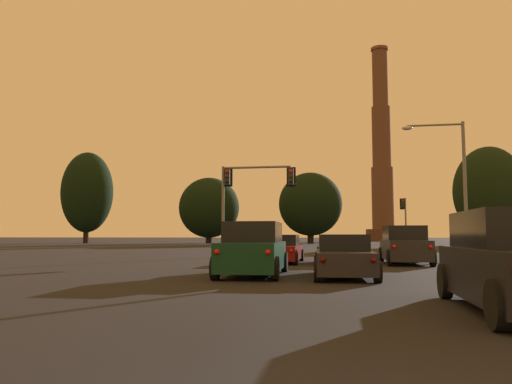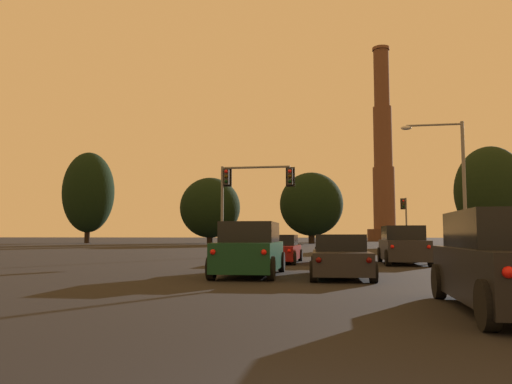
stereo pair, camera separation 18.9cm
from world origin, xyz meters
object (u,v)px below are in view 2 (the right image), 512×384
at_px(suv_left_lane_second, 250,250).
at_px(traffic_light_far_right, 405,215).
at_px(sedan_center_lane_second, 340,257).
at_px(smokestack, 383,164).
at_px(sedan_left_lane_front, 280,250).
at_px(suv_right_lane_third, 511,263).
at_px(street_lamp, 453,173).
at_px(sedan_center_lane_front, 337,250).
at_px(suv_right_lane_front, 403,246).
at_px(traffic_light_overhead_left, 246,188).

bearing_deg(suv_left_lane_second, traffic_light_far_right, 73.97).
bearing_deg(sedan_center_lane_second, smokestack, 81.76).
relative_size(traffic_light_far_right, smokestack, 0.12).
xyz_separation_m(sedan_left_lane_front, suv_right_lane_third, (6.15, -15.67, 0.23)).
relative_size(sedan_center_lane_second, street_lamp, 0.59).
relative_size(suv_left_lane_second, smokestack, 0.10).
xyz_separation_m(suv_left_lane_second, sedan_center_lane_second, (3.10, -0.13, -0.23)).
xyz_separation_m(sedan_left_lane_front, street_lamp, (9.62, 5.07, 4.38)).
height_order(suv_right_lane_third, sedan_center_lane_second, suv_right_lane_third).
bearing_deg(sedan_center_lane_front, sedan_left_lane_front, 176.67).
height_order(suv_left_lane_second, traffic_light_far_right, traffic_light_far_right).
bearing_deg(suv_right_lane_front, sedan_center_lane_second, -110.84).
bearing_deg(suv_right_lane_front, suv_right_lane_third, -90.51).
bearing_deg(traffic_light_overhead_left, smokestack, 79.95).
height_order(sedan_center_lane_front, sedan_center_lane_second, same).
height_order(suv_left_lane_second, sedan_center_lane_front, suv_left_lane_second).
bearing_deg(suv_left_lane_second, suv_right_lane_front, 51.20).
distance_m(suv_right_lane_front, traffic_light_far_right, 32.80).
distance_m(sedan_left_lane_front, smokestack, 99.68).
bearing_deg(traffic_light_overhead_left, street_lamp, -2.44).
height_order(traffic_light_overhead_left, traffic_light_far_right, traffic_light_overhead_left).
xyz_separation_m(sedan_center_lane_front, traffic_light_overhead_left, (-5.74, 5.86, 3.77)).
bearing_deg(sedan_center_lane_front, street_lamp, 40.25).
bearing_deg(sedan_center_lane_front, traffic_light_overhead_left, 136.27).
height_order(suv_right_lane_third, traffic_light_far_right, traffic_light_far_right).
relative_size(suv_right_lane_front, smokestack, 0.10).
distance_m(sedan_left_lane_front, traffic_light_overhead_left, 7.33).
bearing_deg(traffic_light_far_right, suv_left_lane_second, -104.13).
bearing_deg(suv_right_lane_front, traffic_light_far_right, 82.00).
bearing_deg(suv_right_lane_third, traffic_light_far_right, 85.62).
bearing_deg(sedan_center_lane_second, suv_left_lane_second, 174.91).
relative_size(sedan_left_lane_front, sedan_center_lane_second, 0.99).
xyz_separation_m(sedan_left_lane_front, smokestack, (13.37, 97.13, 17.96)).
distance_m(sedan_center_lane_second, suv_right_lane_front, 8.82).
xyz_separation_m(sedan_center_lane_second, street_lamp, (6.57, 13.44, 4.38)).
height_order(sedan_left_lane_front, suv_right_lane_front, suv_right_lane_front).
bearing_deg(street_lamp, sedan_center_lane_second, -116.04).
relative_size(sedan_center_lane_second, traffic_light_far_right, 0.85).
distance_m(sedan_left_lane_front, sedan_center_lane_second, 8.92).
bearing_deg(smokestack, sedan_center_lane_front, -96.14).
height_order(suv_right_lane_front, traffic_light_far_right, traffic_light_far_right).
relative_size(suv_right_lane_third, smokestack, 0.10).
bearing_deg(sedan_left_lane_front, sedan_center_lane_front, -5.04).
bearing_deg(suv_right_lane_third, sedan_center_lane_front, 102.37).
xyz_separation_m(sedan_center_lane_second, suv_right_lane_front, (3.02, 8.28, 0.23)).
bearing_deg(sedan_center_lane_front, traffic_light_far_right, 79.29).
relative_size(suv_left_lane_second, sedan_center_lane_second, 1.04).
bearing_deg(sedan_center_lane_front, suv_left_lane_second, -108.29).
distance_m(suv_right_lane_front, street_lamp, 7.51).
bearing_deg(suv_left_lane_second, sedan_center_lane_second, -4.33).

